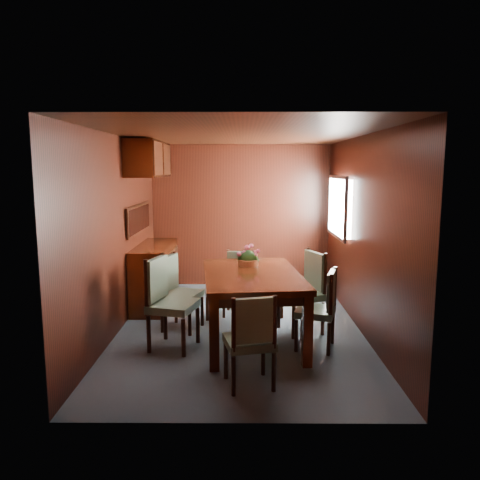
{
  "coord_description": "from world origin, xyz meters",
  "views": [
    {
      "loc": [
        0.04,
        -5.69,
        2.0
      ],
      "look_at": [
        0.0,
        0.5,
        1.05
      ],
      "focal_mm": 35.0,
      "sensor_mm": 36.0,
      "label": 1
    }
  ],
  "objects_px": {
    "sideboard": "(155,275)",
    "flower_centerpiece": "(248,255)",
    "chair_right_near": "(322,305)",
    "dining_table": "(252,282)",
    "chair_left_near": "(167,297)",
    "chair_head": "(251,336)"
  },
  "relations": [
    {
      "from": "dining_table",
      "to": "chair_head",
      "type": "relative_size",
      "value": 2.04
    },
    {
      "from": "chair_left_near",
      "to": "chair_head",
      "type": "relative_size",
      "value": 1.16
    },
    {
      "from": "sideboard",
      "to": "chair_left_near",
      "type": "height_order",
      "value": "chair_left_near"
    },
    {
      "from": "chair_right_near",
      "to": "chair_head",
      "type": "distance_m",
      "value": 1.26
    },
    {
      "from": "chair_right_near",
      "to": "flower_centerpiece",
      "type": "height_order",
      "value": "flower_centerpiece"
    },
    {
      "from": "chair_head",
      "to": "chair_right_near",
      "type": "bearing_deg",
      "value": 37.3
    },
    {
      "from": "sideboard",
      "to": "chair_head",
      "type": "xyz_separation_m",
      "value": [
        1.36,
        -2.65,
        0.05
      ]
    },
    {
      "from": "sideboard",
      "to": "chair_right_near",
      "type": "bearing_deg",
      "value": -37.69
    },
    {
      "from": "dining_table",
      "to": "flower_centerpiece",
      "type": "relative_size",
      "value": 6.81
    },
    {
      "from": "dining_table",
      "to": "chair_left_near",
      "type": "bearing_deg",
      "value": -172.86
    },
    {
      "from": "chair_right_near",
      "to": "chair_head",
      "type": "bearing_deg",
      "value": 157.7
    },
    {
      "from": "chair_left_near",
      "to": "flower_centerpiece",
      "type": "relative_size",
      "value": 3.87
    },
    {
      "from": "sideboard",
      "to": "dining_table",
      "type": "distance_m",
      "value": 2.01
    },
    {
      "from": "chair_left_near",
      "to": "chair_head",
      "type": "distance_m",
      "value": 1.37
    },
    {
      "from": "sideboard",
      "to": "flower_centerpiece",
      "type": "xyz_separation_m",
      "value": [
        1.35,
        -1.03,
        0.49
      ]
    },
    {
      "from": "sideboard",
      "to": "flower_centerpiece",
      "type": "height_order",
      "value": "flower_centerpiece"
    },
    {
      "from": "chair_left_near",
      "to": "chair_head",
      "type": "xyz_separation_m",
      "value": [
        0.93,
        -1.0,
        -0.08
      ]
    },
    {
      "from": "flower_centerpiece",
      "to": "sideboard",
      "type": "bearing_deg",
      "value": 142.71
    },
    {
      "from": "chair_right_near",
      "to": "flower_centerpiece",
      "type": "distance_m",
      "value": 1.12
    },
    {
      "from": "chair_right_near",
      "to": "sideboard",
      "type": "bearing_deg",
      "value": 69.48
    },
    {
      "from": "chair_right_near",
      "to": "chair_head",
      "type": "height_order",
      "value": "chair_right_near"
    },
    {
      "from": "sideboard",
      "to": "chair_left_near",
      "type": "xyz_separation_m",
      "value": [
        0.44,
        -1.64,
        0.13
      ]
    }
  ]
}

